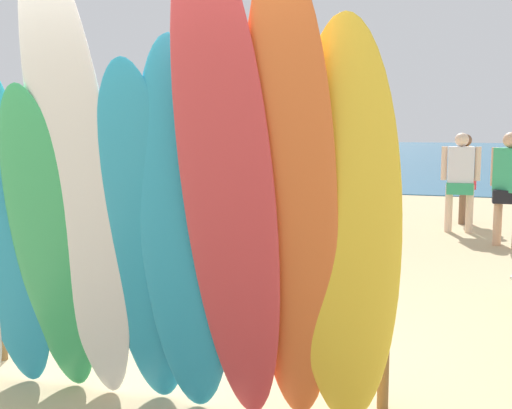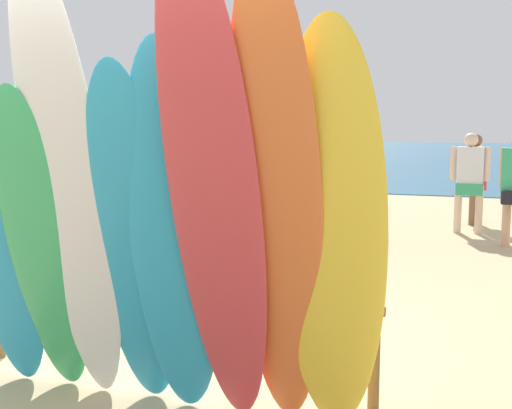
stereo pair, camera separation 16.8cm
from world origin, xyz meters
The scene contains 16 objects.
ground centered at (0.00, 14.00, 0.00)m, with size 60.00×60.00×0.00m, color tan.
ocean_water centered at (0.00, 31.96, 0.01)m, with size 60.00×40.00×0.02m, color #235B7F.
surfboard_rack centered at (0.00, 0.00, 0.52)m, with size 2.90×0.07×0.66m.
surfboard_teal_1 centered at (-0.93, -0.49, 1.10)m, with size 0.55×0.07×2.22m, color #289EC6.
surfboard_green_2 centered at (-0.60, -0.51, 0.99)m, with size 0.51×0.07×2.03m, color #38B266.
surfboard_white_3 centered at (-0.33, -0.59, 1.37)m, with size 0.53×0.07×2.79m, color white.
surfboard_teal_4 centered at (0.05, -0.50, 1.05)m, with size 0.53×0.08×2.15m, color #289EC6.
surfboard_teal_5 centered at (0.32, -0.53, 1.11)m, with size 0.55×0.08×2.25m, color #289EC6.
surfboard_red_6 centered at (0.63, -0.68, 1.35)m, with size 0.53×0.08×2.78m, color #D13D42.
surfboard_orange_7 centered at (0.95, -0.60, 1.28)m, with size 0.49×0.07×2.64m, color orange.
surfboard_yellow_8 centered at (1.23, -0.51, 1.14)m, with size 0.58×0.08×2.32m, color yellow.
beachgoer_by_water centered at (1.84, 6.85, 0.91)m, with size 0.60×0.25×1.58m.
beachgoer_near_rack centered at (0.16, 4.85, 0.88)m, with size 0.40×0.48×1.52m.
beachgoer_photographing centered at (-0.26, 5.96, 0.94)m, with size 0.43×0.62×1.64m.
beachgoer_strolling centered at (1.91, 7.87, 0.89)m, with size 0.40×0.58×1.54m.
beachgoer_midbeach centered at (2.48, 5.74, 0.93)m, with size 0.48×0.44×1.61m.
Camera 1 is at (1.77, -3.87, 1.76)m, focal length 45.54 mm.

